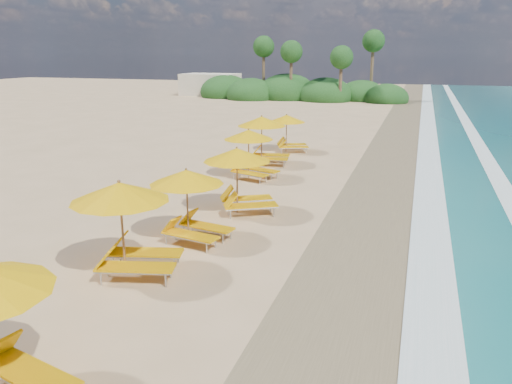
{
  "coord_description": "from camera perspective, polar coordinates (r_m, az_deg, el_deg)",
  "views": [
    {
      "loc": [
        4.9,
        -15.03,
        5.61
      ],
      "look_at": [
        0.0,
        0.0,
        1.2
      ],
      "focal_mm": 35.39,
      "sensor_mm": 36.0,
      "label": 1
    }
  ],
  "objects": [
    {
      "name": "ground",
      "position": [
        16.77,
        0.0,
        -3.95
      ],
      "size": [
        160.0,
        160.0,
        0.0
      ],
      "primitive_type": "plane",
      "color": "tan",
      "rests_on": "ground"
    },
    {
      "name": "wet_sand",
      "position": [
        16.07,
        13.75,
        -5.3
      ],
      "size": [
        4.0,
        160.0,
        0.01
      ],
      "primitive_type": "cube",
      "color": "#887651",
      "rests_on": "ground"
    },
    {
      "name": "surf_foam",
      "position": [
        16.13,
        23.39,
        -6.0
      ],
      "size": [
        4.0,
        160.0,
        0.01
      ],
      "color": "white",
      "rests_on": "ground"
    },
    {
      "name": "station_2",
      "position": [
        13.27,
        -14.12,
        -3.31
      ],
      "size": [
        3.15,
        3.04,
        2.54
      ],
      "rotation": [
        0.0,
        0.0,
        0.26
      ],
      "color": "olive",
      "rests_on": "ground"
    },
    {
      "name": "station_3",
      "position": [
        15.31,
        -7.24,
        -0.99
      ],
      "size": [
        2.73,
        2.6,
        2.28
      ],
      "rotation": [
        0.0,
        0.0,
        -0.18
      ],
      "color": "olive",
      "rests_on": "ground"
    },
    {
      "name": "station_4",
      "position": [
        17.91,
        -1.56,
        1.85
      ],
      "size": [
        3.24,
        3.24,
        2.42
      ],
      "rotation": [
        0.0,
        0.0,
        0.51
      ],
      "color": "olive",
      "rests_on": "ground"
    },
    {
      "name": "station_5",
      "position": [
        22.87,
        -0.49,
        4.68
      ],
      "size": [
        2.91,
        2.84,
        2.29
      ],
      "rotation": [
        0.0,
        0.0,
        -0.32
      ],
      "color": "olive",
      "rests_on": "ground"
    },
    {
      "name": "station_6",
      "position": [
        25.86,
        1.07,
        6.24
      ],
      "size": [
        2.98,
        2.84,
        2.52
      ],
      "rotation": [
        0.0,
        0.0,
        0.16
      ],
      "color": "olive",
      "rests_on": "ground"
    },
    {
      "name": "station_7",
      "position": [
        29.3,
        3.79,
        6.95
      ],
      "size": [
        2.83,
        2.79,
        2.19
      ],
      "rotation": [
        0.0,
        0.0,
        0.38
      ],
      "color": "olive",
      "rests_on": "ground"
    },
    {
      "name": "treeline",
      "position": [
        62.5,
        4.35,
        11.31
      ],
      "size": [
        25.8,
        8.8,
        9.74
      ],
      "color": "#163D14",
      "rests_on": "ground"
    },
    {
      "name": "beach_building",
      "position": [
        68.66,
        -5.17,
        12.01
      ],
      "size": [
        7.0,
        5.0,
        2.8
      ],
      "primitive_type": "cube",
      "color": "beige",
      "rests_on": "ground"
    }
  ]
}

